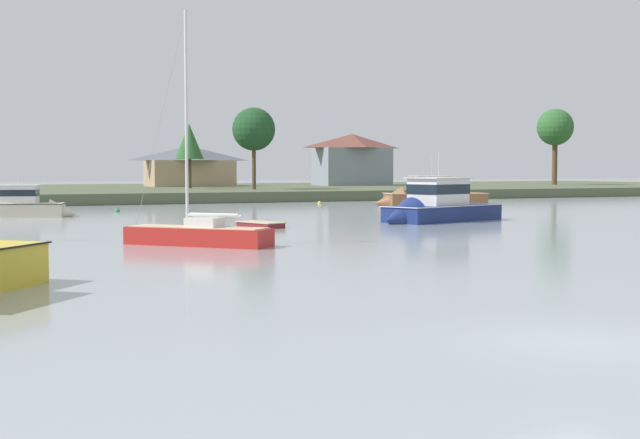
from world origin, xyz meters
TOP-DOWN VIEW (x-y plane):
  - ground_plane at (0.00, 0.00)m, footprint 449.30×449.30m
  - far_shore_bank at (0.00, 95.68)m, footprint 202.18×52.12m
  - sailboat_red at (-1.12, 24.52)m, footprint 6.08×6.25m
  - cruiser_cream at (-6.29, 51.96)m, footprint 8.08×4.15m
  - cruiser_navy at (17.95, 35.43)m, footprint 10.62×6.20m
  - dinghy_maroon at (5.59, 34.73)m, footprint 2.38×3.44m
  - cruiser_wood at (29.95, 56.84)m, footprint 11.14×5.62m
  - mooring_buoy_yellow at (22.95, 65.46)m, footprint 0.37×0.37m
  - mooring_buoy_green at (1.15, 56.58)m, footprint 0.43×0.43m
  - shore_tree_inland_b at (72.13, 90.08)m, footprint 5.44×5.44m
  - shore_tree_far_left at (16.00, 89.24)m, footprint 3.52×3.52m
  - shore_tree_left_mid at (21.56, 81.33)m, footprint 5.02×5.02m
  - cottage_behind_trees at (19.13, 100.72)m, footprint 12.06×7.32m
  - cottage_hillside at (42.34, 97.99)m, footprint 11.01×6.50m

SIDE VIEW (x-z plane):
  - ground_plane at x=0.00m, z-range 0.00..0.00m
  - mooring_buoy_yellow at x=22.95m, z-range -0.15..0.28m
  - mooring_buoy_green at x=1.15m, z-range -0.17..0.32m
  - dinghy_maroon at x=5.59m, z-range -0.11..0.36m
  - sailboat_red at x=-1.12m, z-range -5.41..5.89m
  - cruiser_cream at x=-6.29m, z-range -1.58..2.68m
  - far_shore_bank at x=0.00m, z-range 0.00..1.11m
  - cruiser_wood at x=29.95m, z-range -2.22..3.48m
  - cruiser_navy at x=17.95m, z-range -2.22..3.61m
  - cottage_behind_trees at x=19.13m, z-range 1.20..6.64m
  - cottage_hillside at x=42.34m, z-range 1.22..8.58m
  - shore_tree_far_left at x=16.00m, z-range 2.83..10.72m
  - shore_tree_left_mid at x=21.56m, z-range 3.31..12.80m
  - shore_tree_inland_b at x=72.13m, z-range 3.90..15.19m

